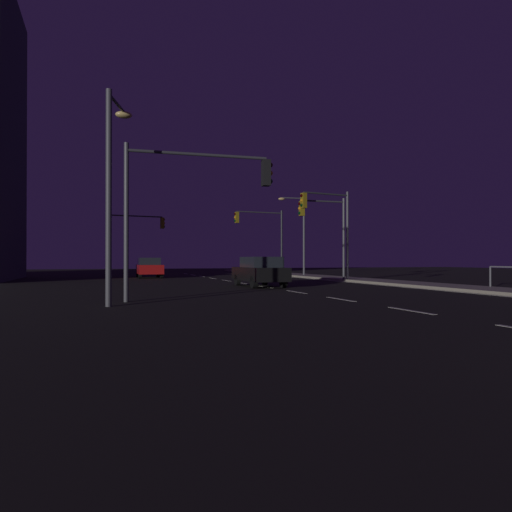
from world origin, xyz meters
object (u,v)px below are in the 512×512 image
Objects in this scene: traffic_light_far_left at (262,228)px; car at (260,271)px; car_oncoming at (149,267)px; traffic_light_near_right at (325,222)px; traffic_light_far_center at (134,231)px; street_lamp_far_end at (112,176)px; traffic_light_near_left at (328,217)px; street_lamp_median at (299,227)px; traffic_light_far_right at (194,190)px.

car is at bearing -109.49° from traffic_light_far_left.
car_oncoming is 0.83× the size of traffic_light_near_right.
traffic_light_near_right reaches higher than traffic_light_far_center.
car_oncoming is 0.78× the size of traffic_light_far_left.
street_lamp_far_end is at bearing -95.30° from traffic_light_far_center.
street_lamp_far_end is at bearing -138.60° from traffic_light_near_left.
traffic_light_far_center is (-1.00, 3.09, 3.02)m from car_oncoming.
street_lamp_far_end reaches higher than car_oncoming.
street_lamp_far_end is at bearing -132.88° from car.
street_lamp_median is (12.08, -1.87, 3.33)m from car_oncoming.
street_lamp_median is (12.70, 19.82, 0.31)m from traffic_light_far_right.
traffic_light_near_right is (5.91, 4.21, 3.06)m from car.
car and car_oncoming have the same top height.
traffic_light_near_right is 18.49m from street_lamp_far_end.
car is 0.82× the size of traffic_light_far_right.
traffic_light_far_center reaches higher than traffic_light_far_right.
traffic_light_far_right is 0.81× the size of street_lamp_far_end.
car is 9.32m from traffic_light_far_right.
traffic_light_near_left is (10.27, -10.65, 3.36)m from car_oncoming.
traffic_light_far_right is (0.38, -24.78, 0.01)m from traffic_light_far_center.
street_lamp_median reaches higher than street_lamp_far_end.
street_lamp_median reaches higher than car_oncoming.
traffic_light_near_left is 15.50m from traffic_light_far_right.
traffic_light_near_left is at bearing 45.40° from traffic_light_far_right.
car is at bearing -144.56° from traffic_light_near_right.
car_oncoming is 0.77× the size of traffic_light_near_left.
traffic_light_near_left is at bearing -46.05° from car_oncoming.
traffic_light_far_left reaches higher than traffic_light_far_right.
traffic_light_far_center is at bearing 106.93° from car.
car is 15.11m from street_lamp_median.
traffic_light_far_left is at bearing -9.97° from traffic_light_far_center.
traffic_light_near_left reaches higher than car.
traffic_light_near_left reaches higher than traffic_light_far_center.
traffic_light_far_left is at bearing 126.43° from street_lamp_median.
traffic_light_far_left is at bearing 65.45° from traffic_light_far_right.
traffic_light_far_left reaches higher than car_oncoming.
street_lamp_median is at bearing 58.19° from car.
traffic_light_near_left is at bearing -85.12° from traffic_light_near_right.
traffic_light_far_right is at bearing -89.11° from traffic_light_far_center.
traffic_light_near_left is at bearing -50.65° from traffic_light_far_center.
traffic_light_far_left reaches higher than traffic_light_far_center.
traffic_light_near_right is 8.52m from street_lamp_median.
traffic_light_near_right reaches higher than car.
street_lamp_median is at bearing 77.41° from traffic_light_near_right.
traffic_light_near_right is at bearing -49.77° from traffic_light_far_center.
street_lamp_median reaches higher than traffic_light_near_right.
street_lamp_median reaches higher than traffic_light_far_left.
traffic_light_far_right is 2.96m from street_lamp_far_end.
traffic_light_far_center is at bearing 159.25° from street_lamp_median.
car is at bearing -121.81° from street_lamp_median.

